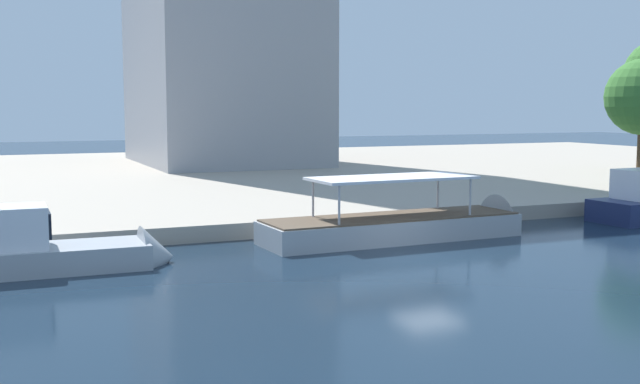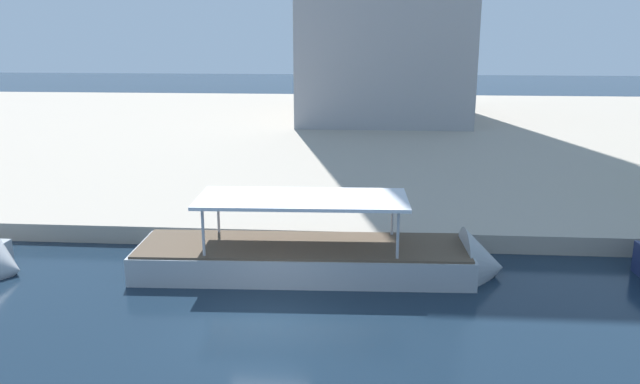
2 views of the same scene
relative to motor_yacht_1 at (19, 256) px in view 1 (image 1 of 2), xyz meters
name	(u,v)px [view 1 (image 1 of 2)]	position (x,y,z in m)	size (l,w,h in m)	color
ground_plane	(429,258)	(14.74, -3.34, -0.61)	(220.00, 220.00, 0.00)	#142333
dock_promenade	(203,176)	(14.74, 31.04, -0.24)	(120.00, 55.00, 0.75)	#A39989
motor_yacht_1	(19,256)	(0.00, 0.00, 0.00)	(11.02, 2.76, 4.69)	#9EA3A8
tour_boat_2	(413,228)	(16.52, 1.03, -0.18)	(13.11, 3.62, 3.93)	#9EA3A8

